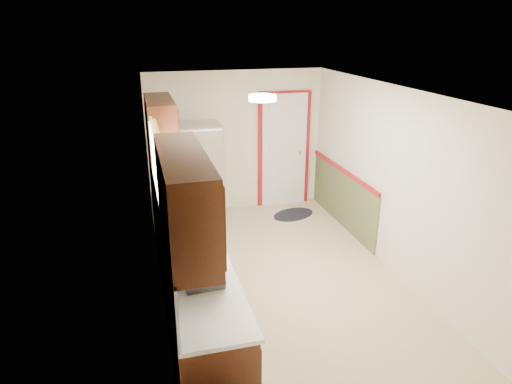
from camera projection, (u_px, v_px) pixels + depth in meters
room_shell at (281, 191)px, 5.54m from camera, size 3.20×5.20×2.52m
kitchen_run at (184, 242)px, 5.11m from camera, size 0.63×4.00×2.20m
back_wall_trim at (296, 160)px, 7.89m from camera, size 1.12×2.30×2.08m
ceiling_fixture at (263, 98)px, 4.88m from camera, size 0.30×0.30×0.06m
microwave at (199, 261)px, 4.08m from camera, size 0.34×0.55×0.35m
refrigerator at (199, 176)px, 7.22m from camera, size 0.70×0.71×1.67m
rug at (293, 214)px, 7.88m from camera, size 0.90×0.74×0.01m
cooktop at (177, 194)px, 6.16m from camera, size 0.49×0.59×0.02m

